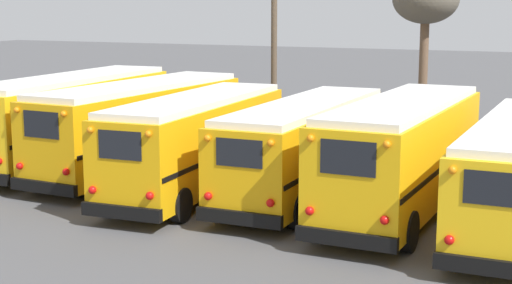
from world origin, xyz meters
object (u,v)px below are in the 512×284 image
school_bus_2 (197,141)px  utility_pole (274,29)px  school_bus_0 (72,116)px  school_bus_1 (141,124)px  school_bus_3 (306,145)px  bare_tree_1 (426,2)px  school_bus_4 (403,152)px

school_bus_2 → utility_pole: utility_pole is taller
school_bus_0 → school_bus_2: bearing=-18.0°
school_bus_1 → utility_pole: size_ratio=1.09×
school_bus_1 → school_bus_2: school_bus_1 is taller
school_bus_1 → school_bus_3: bearing=-6.3°
school_bus_3 → bare_tree_1: size_ratio=1.35×
school_bus_2 → school_bus_4: bearing=2.7°
bare_tree_1 → utility_pole: bearing=-132.1°
school_bus_1 → school_bus_2: 3.76m
school_bus_0 → school_bus_3: size_ratio=1.06×
utility_pole → bare_tree_1: 8.17m
school_bus_3 → bare_tree_1: (0.14, 15.72, 4.47)m
utility_pole → bare_tree_1: utility_pole is taller
school_bus_0 → utility_pole: bearing=61.9°
school_bus_3 → utility_pole: bearing=118.5°
bare_tree_1 → school_bus_0: bearing=-124.4°
school_bus_1 → bare_tree_1: (6.74, 14.99, 4.34)m
school_bus_3 → utility_pole: utility_pole is taller
bare_tree_1 → school_bus_3: bearing=-90.5°
school_bus_2 → bare_tree_1: size_ratio=1.29×
school_bus_2 → utility_pole: (-1.98, 10.80, 3.21)m
school_bus_1 → school_bus_0: bearing=174.0°
school_bus_3 → school_bus_0: bearing=173.8°
school_bus_4 → school_bus_2: bearing=-177.3°
school_bus_4 → school_bus_1: bearing=171.4°
school_bus_3 → bare_tree_1: bearing=89.5°
school_bus_1 → school_bus_3: school_bus_1 is taller
school_bus_0 → school_bus_2: size_ratio=1.11×
school_bus_2 → utility_pole: bearing=100.4°
school_bus_1 → school_bus_4: size_ratio=1.04×
school_bus_0 → utility_pole: utility_pole is taller
school_bus_4 → school_bus_3: bearing=166.9°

